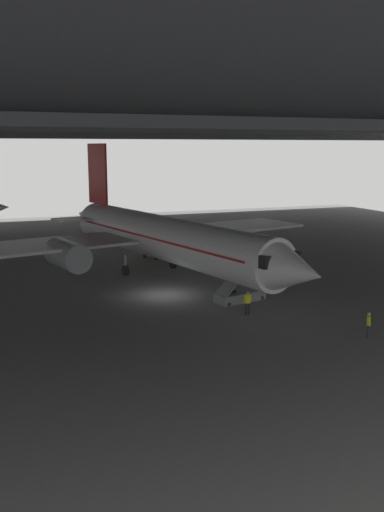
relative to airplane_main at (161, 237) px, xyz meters
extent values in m
plane|color=slate|center=(-1.95, -6.43, -3.50)|extent=(110.00, 110.00, 0.00)
cube|color=#38383D|center=(-1.95, 7.32, 10.20)|extent=(121.00, 99.00, 1.20)
cube|color=#4C4F54|center=(-1.95, -17.43, 9.20)|extent=(115.50, 0.50, 0.70)
cube|color=#4C4F54|center=(-1.95, 23.82, 9.20)|extent=(115.50, 0.50, 0.70)
cylinder|color=white|center=(0.14, -0.62, 0.02)|extent=(10.25, 28.76, 3.84)
cone|color=white|center=(3.79, -16.24, 0.02)|extent=(4.71, 5.35, 3.76)
cube|color=black|center=(3.24, -13.88, 0.50)|extent=(3.79, 3.36, 0.85)
cone|color=white|center=(-3.50, 15.01, 0.41)|extent=(4.58, 6.73, 3.27)
cube|color=red|center=(-2.95, 12.65, 5.08)|extent=(1.19, 4.14, 6.29)
cube|color=white|center=(-0.10, 12.24, 0.60)|extent=(5.48, 4.17, 0.16)
cube|color=white|center=(-5.33, 11.02, 0.60)|extent=(5.48, 4.17, 0.16)
cube|color=white|center=(8.78, 6.16, -0.36)|extent=(17.23, 10.45, 0.24)
cylinder|color=#9EA3A8|center=(7.38, 3.69, -1.04)|extent=(3.45, 5.40, 2.38)
cube|color=white|center=(-10.60, 1.64, -0.36)|extent=(17.23, 10.45, 0.24)
cylinder|color=#9EA3A8|center=(-8.25, 0.04, -1.04)|extent=(3.45, 5.40, 2.38)
cube|color=red|center=(0.14, -0.62, 0.31)|extent=(9.85, 26.74, 0.16)
cylinder|color=#9EA3A8|center=(2.33, -9.97, -2.25)|extent=(0.20, 0.20, 1.15)
cylinder|color=black|center=(2.33, -9.97, -3.05)|extent=(0.50, 0.94, 0.90)
cylinder|color=#9EA3A8|center=(1.96, 2.68, -2.25)|extent=(0.20, 0.20, 1.15)
cylinder|color=black|center=(1.96, 2.68, -3.05)|extent=(0.50, 0.94, 0.90)
cylinder|color=#9EA3A8|center=(-2.95, 1.53, -2.25)|extent=(0.20, 0.20, 1.15)
cylinder|color=black|center=(-2.95, 1.53, -3.05)|extent=(0.50, 0.94, 0.90)
cube|color=slate|center=(2.91, -10.01, -3.15)|extent=(4.12, 2.34, 0.70)
cube|color=slate|center=(2.91, -10.01, -1.29)|extent=(3.81, 2.09, 3.10)
cube|color=slate|center=(4.63, -9.61, 0.21)|extent=(1.37, 1.52, 0.12)
cylinder|color=black|center=(4.49, -9.03, 0.71)|extent=(0.06, 0.06, 1.00)
cylinder|color=black|center=(4.76, -10.20, 0.71)|extent=(0.06, 0.06, 1.00)
cylinder|color=black|center=(4.30, -8.97, -3.35)|extent=(0.32, 0.19, 0.30)
cylinder|color=black|center=(4.61, -10.33, -3.35)|extent=(0.32, 0.19, 0.30)
cylinder|color=black|center=(1.20, -9.69, -3.35)|extent=(0.32, 0.19, 0.30)
cylinder|color=black|center=(1.52, -11.05, -3.35)|extent=(0.32, 0.19, 0.30)
cylinder|color=#232838|center=(6.46, -20.44, -3.10)|extent=(0.14, 0.14, 0.80)
cylinder|color=#232838|center=(6.57, -20.29, -3.10)|extent=(0.14, 0.14, 0.80)
cube|color=yellow|center=(6.52, -20.36, -2.41)|extent=(0.39, 0.42, 0.57)
cylinder|color=yellow|center=(6.38, -20.55, -2.38)|extent=(0.09, 0.09, 0.54)
cylinder|color=yellow|center=(6.65, -20.18, -2.38)|extent=(0.09, 0.09, 0.54)
sphere|color=beige|center=(6.52, -20.36, -2.01)|extent=(0.22, 0.22, 0.22)
cylinder|color=#232838|center=(1.71, -13.51, -3.08)|extent=(0.14, 0.14, 0.84)
cylinder|color=#232838|center=(1.89, -13.51, -3.08)|extent=(0.14, 0.14, 0.84)
cube|color=yellow|center=(1.80, -13.51, -2.36)|extent=(0.36, 0.23, 0.60)
cylinder|color=yellow|center=(1.57, -13.51, -2.33)|extent=(0.09, 0.09, 0.57)
cylinder|color=yellow|center=(2.03, -13.50, -2.33)|extent=(0.09, 0.09, 0.57)
sphere|color=tan|center=(1.80, -13.51, -1.94)|extent=(0.23, 0.23, 0.23)
cube|color=yellow|center=(1.84, 8.37, -2.95)|extent=(2.15, 2.50, 0.70)
cylinder|color=black|center=(2.72, 7.96, -3.28)|extent=(0.38, 0.47, 0.44)
cylinder|color=black|center=(1.77, 7.40, -3.28)|extent=(0.38, 0.47, 0.44)
cylinder|color=black|center=(1.92, 9.34, -3.28)|extent=(0.38, 0.47, 0.44)
cylinder|color=black|center=(0.97, 8.79, -3.28)|extent=(0.38, 0.47, 0.44)
camera|label=1|loc=(-15.09, -47.09, 7.84)|focal=39.70mm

